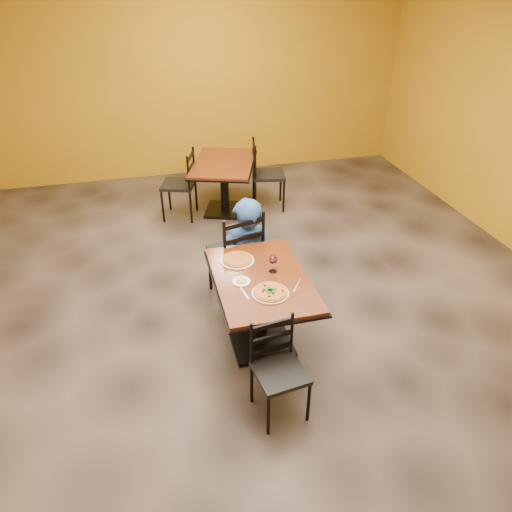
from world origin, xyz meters
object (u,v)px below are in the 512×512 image
object	(u,v)px
chair_second_left	(178,185)
table_second	(224,175)
chair_main_far	(235,253)
side_plate	(241,281)
pizza_far	(237,259)
chair_main_near	(280,373)
diner	(246,249)
plate_far	(237,260)
pizza_main	(270,292)
wine_glass	(273,263)
table_main	(261,295)
chair_second_right	(269,175)
plate_main	(270,293)

from	to	relation	value
chair_second_left	table_second	bearing A→B (deg)	108.54
chair_main_far	side_plate	bearing A→B (deg)	67.45
chair_main_far	pizza_far	size ratio (longest dim) A/B	3.69
table_second	chair_main_near	distance (m)	3.69
diner	pizza_far	xyz separation A→B (m)	(-0.20, -0.49, 0.20)
chair_main_near	pizza_far	size ratio (longest dim) A/B	2.94
chair_second_left	chair_main_far	bearing A→B (deg)	29.08
plate_far	chair_second_left	bearing A→B (deg)	96.45
table_second	pizza_main	bearing A→B (deg)	-93.68
chair_main_far	pizza_main	bearing A→B (deg)	79.42
chair_main_far	wine_glass	size ratio (longest dim) A/B	5.74
chair_main_far	plate_far	bearing A→B (deg)	66.30
table_main	wine_glass	xyz separation A→B (m)	(0.12, 0.07, 0.28)
chair_second_right	plate_main	distance (m)	3.23
chair_main_far	side_plate	distance (m)	0.91
pizza_main	diner	bearing A→B (deg)	87.78
chair_second_left	pizza_far	world-z (taller)	chair_second_left
chair_second_left	side_plate	size ratio (longest dim) A/B	5.99
chair_second_left	wine_glass	world-z (taller)	chair_second_left
chair_second_left	pizza_main	bearing A→B (deg)	26.67
table_second	side_plate	distance (m)	2.92
wine_glass	plate_far	bearing A→B (deg)	137.27
plate_main	plate_far	distance (m)	0.58
chair_main_near	side_plate	distance (m)	0.87
chair_second_left	plate_main	world-z (taller)	chair_second_left
table_second	chair_main_near	bearing A→B (deg)	-94.25
plate_far	wine_glass	world-z (taller)	wine_glass
table_second	wine_glass	xyz separation A→B (m)	(-0.09, -2.80, 0.28)
diner	chair_second_left	bearing A→B (deg)	-78.05
chair_main_near	pizza_main	xyz separation A→B (m)	(0.07, 0.57, 0.36)
chair_main_far	diner	bearing A→B (deg)	147.21
plate_main	chair_main_far	bearing A→B (deg)	93.59
chair_second_left	wine_glass	xyz separation A→B (m)	(0.56, -2.80, 0.36)
table_second	chair_main_far	world-z (taller)	chair_main_far
chair_main_near	wine_glass	xyz separation A→B (m)	(0.18, 0.88, 0.43)
pizza_far	chair_second_right	bearing A→B (deg)	68.55
chair_main_far	plate_far	xyz separation A→B (m)	(-0.09, -0.53, 0.24)
chair_second_left	plate_far	size ratio (longest dim) A/B	3.09
wine_glass	side_plate	bearing A→B (deg)	-163.47
diner	side_plate	bearing A→B (deg)	72.73
wine_glass	chair_main_far	bearing A→B (deg)	103.06
wine_glass	chair_main_near	bearing A→B (deg)	-101.80
chair_main_near	wine_glass	distance (m)	1.00
pizza_main	table_second	bearing A→B (deg)	86.32
chair_main_far	pizza_far	bearing A→B (deg)	66.30
plate_main	pizza_main	world-z (taller)	pizza_main
plate_far	chair_main_far	bearing A→B (deg)	80.47
pizza_main	side_plate	size ratio (longest dim) A/B	1.77
chair_second_right	wine_glass	size ratio (longest dim) A/B	5.52
diner	wine_glass	xyz separation A→B (m)	(0.07, -0.74, 0.27)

